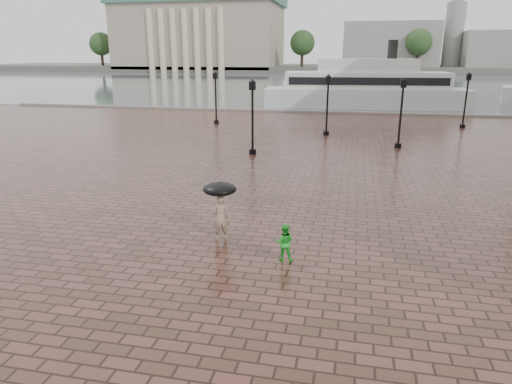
% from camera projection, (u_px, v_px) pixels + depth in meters
% --- Properties ---
extents(ground, '(300.00, 300.00, 0.00)m').
position_uv_depth(ground, '(347.00, 213.00, 17.78)').
color(ground, '#3B241B').
rests_on(ground, ground).
extents(harbour_water, '(240.00, 240.00, 0.00)m').
position_uv_depth(harbour_water, '(357.00, 81.00, 103.85)').
color(harbour_water, '#485157').
rests_on(harbour_water, ground).
extents(quay_edge, '(80.00, 0.60, 0.30)m').
position_uv_depth(quay_edge, '(354.00, 113.00, 47.72)').
color(quay_edge, slate).
rests_on(quay_edge, ground).
extents(far_shore, '(300.00, 60.00, 2.00)m').
position_uv_depth(far_shore, '(358.00, 68.00, 167.19)').
color(far_shore, '#4C4C47').
rests_on(far_shore, ground).
extents(museum, '(57.00, 32.50, 26.00)m').
position_uv_depth(museum, '(200.00, 31.00, 160.15)').
color(museum, gray).
rests_on(museum, ground).
extents(far_trees, '(188.00, 8.00, 13.50)m').
position_uv_depth(far_trees, '(359.00, 43.00, 144.16)').
color(far_trees, '#2D2119').
rests_on(far_trees, ground).
extents(street_lamps, '(21.44, 14.44, 4.40)m').
position_uv_depth(street_lamps, '(332.00, 105.00, 33.90)').
color(street_lamps, black).
rests_on(street_lamps, ground).
extents(adult_pedestrian, '(0.67, 0.56, 1.55)m').
position_uv_depth(adult_pedestrian, '(220.00, 217.00, 15.06)').
color(adult_pedestrian, gray).
rests_on(adult_pedestrian, ground).
extents(child_pedestrian, '(0.58, 0.46, 1.15)m').
position_uv_depth(child_pedestrian, '(284.00, 242.00, 13.56)').
color(child_pedestrian, green).
rests_on(child_pedestrian, ground).
extents(ferry_near, '(23.20, 7.44, 7.48)m').
position_uv_depth(ferry_near, '(365.00, 88.00, 52.48)').
color(ferry_near, silver).
rests_on(ferry_near, ground).
extents(umbrella, '(1.10, 1.10, 1.10)m').
position_uv_depth(umbrella, '(220.00, 189.00, 14.78)').
color(umbrella, black).
rests_on(umbrella, ground).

